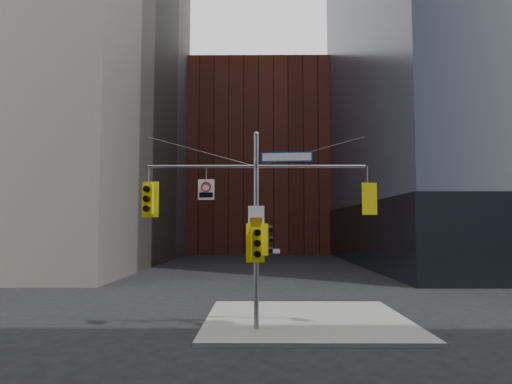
{
  "coord_description": "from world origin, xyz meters",
  "views": [
    {
      "loc": [
        0.11,
        -14.61,
        3.79
      ],
      "look_at": [
        -0.01,
        2.0,
        5.06
      ],
      "focal_mm": 32.0,
      "sensor_mm": 36.0,
      "label": 1
    }
  ],
  "objects_px": {
    "traffic_light_pole_front": "(256,243)",
    "regulatory_sign_arm": "(206,189)",
    "traffic_light_east_arm": "(368,199)",
    "street_sign_blade": "(287,157)",
    "traffic_light_pole_side": "(265,239)",
    "signal_assembly": "(256,210)",
    "traffic_light_west_arm": "(149,199)"
  },
  "relations": [
    {
      "from": "traffic_light_pole_side",
      "to": "street_sign_blade",
      "type": "bearing_deg",
      "value": -96.87
    },
    {
      "from": "traffic_light_east_arm",
      "to": "street_sign_blade",
      "type": "xyz_separation_m",
      "value": [
        -2.96,
        0.0,
        1.55
      ]
    },
    {
      "from": "traffic_light_pole_side",
      "to": "street_sign_blade",
      "type": "height_order",
      "value": "street_sign_blade"
    },
    {
      "from": "traffic_light_east_arm",
      "to": "street_sign_blade",
      "type": "height_order",
      "value": "street_sign_blade"
    },
    {
      "from": "traffic_light_west_arm",
      "to": "traffic_light_east_arm",
      "type": "distance_m",
      "value": 8.02
    },
    {
      "from": "traffic_light_pole_front",
      "to": "regulatory_sign_arm",
      "type": "relative_size",
      "value": 1.86
    },
    {
      "from": "regulatory_sign_arm",
      "to": "traffic_light_pole_side",
      "type": "bearing_deg",
      "value": 6.14
    },
    {
      "from": "traffic_light_west_arm",
      "to": "traffic_light_pole_side",
      "type": "distance_m",
      "value": 4.52
    },
    {
      "from": "signal_assembly",
      "to": "traffic_light_pole_front",
      "type": "xyz_separation_m",
      "value": [
        -0.0,
        -0.27,
        -1.21
      ]
    },
    {
      "from": "signal_assembly",
      "to": "traffic_light_west_arm",
      "type": "bearing_deg",
      "value": 179.81
    },
    {
      "from": "traffic_light_west_arm",
      "to": "traffic_light_pole_side",
      "type": "bearing_deg",
      "value": 7.41
    },
    {
      "from": "regulatory_sign_arm",
      "to": "street_sign_blade",
      "type": "bearing_deg",
      "value": 5.74
    },
    {
      "from": "traffic_light_west_arm",
      "to": "regulatory_sign_arm",
      "type": "height_order",
      "value": "regulatory_sign_arm"
    },
    {
      "from": "traffic_light_west_arm",
      "to": "traffic_light_east_arm",
      "type": "xyz_separation_m",
      "value": [
        8.02,
        -0.01,
        0.0
      ]
    },
    {
      "from": "signal_assembly",
      "to": "traffic_light_pole_side",
      "type": "height_order",
      "value": "signal_assembly"
    },
    {
      "from": "traffic_light_east_arm",
      "to": "regulatory_sign_arm",
      "type": "distance_m",
      "value": 5.92
    },
    {
      "from": "signal_assembly",
      "to": "traffic_light_pole_front",
      "type": "height_order",
      "value": "signal_assembly"
    },
    {
      "from": "traffic_light_pole_side",
      "to": "regulatory_sign_arm",
      "type": "relative_size",
      "value": 1.54
    },
    {
      "from": "signal_assembly",
      "to": "traffic_light_pole_side",
      "type": "relative_size",
      "value": 6.92
    },
    {
      "from": "street_sign_blade",
      "to": "regulatory_sign_arm",
      "type": "bearing_deg",
      "value": -174.64
    },
    {
      "from": "regulatory_sign_arm",
      "to": "traffic_light_west_arm",
      "type": "bearing_deg",
      "value": -175.63
    },
    {
      "from": "signal_assembly",
      "to": "traffic_light_west_arm",
      "type": "xyz_separation_m",
      "value": [
        -3.95,
        0.01,
        0.38
      ]
    },
    {
      "from": "traffic_light_west_arm",
      "to": "street_sign_blade",
      "type": "bearing_deg",
      "value": 7.31
    },
    {
      "from": "signal_assembly",
      "to": "regulatory_sign_arm",
      "type": "relative_size",
      "value": 10.64
    },
    {
      "from": "traffic_light_pole_front",
      "to": "regulatory_sign_arm",
      "type": "xyz_separation_m",
      "value": [
        -1.83,
        0.25,
        1.97
      ]
    },
    {
      "from": "traffic_light_pole_side",
      "to": "regulatory_sign_arm",
      "type": "bearing_deg",
      "value": 84.64
    },
    {
      "from": "traffic_light_east_arm",
      "to": "traffic_light_pole_side",
      "type": "relative_size",
      "value": 1.0
    },
    {
      "from": "traffic_light_pole_front",
      "to": "street_sign_blade",
      "type": "xyz_separation_m",
      "value": [
        1.12,
        0.27,
        3.14
      ]
    },
    {
      "from": "traffic_light_west_arm",
      "to": "traffic_light_pole_front",
      "type": "relative_size",
      "value": 0.94
    },
    {
      "from": "traffic_light_pole_front",
      "to": "regulatory_sign_arm",
      "type": "height_order",
      "value": "regulatory_sign_arm"
    },
    {
      "from": "street_sign_blade",
      "to": "regulatory_sign_arm",
      "type": "height_order",
      "value": "street_sign_blade"
    },
    {
      "from": "regulatory_sign_arm",
      "to": "traffic_light_pole_front",
      "type": "bearing_deg",
      "value": -2.36
    }
  ]
}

